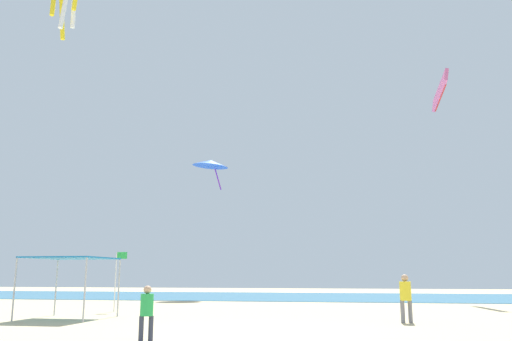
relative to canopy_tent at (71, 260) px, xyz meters
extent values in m
cube|color=#D1BA8C|center=(8.79, -3.38, -2.55)|extent=(110.00, 110.00, 0.10)
cube|color=teal|center=(8.79, 24.76, -2.49)|extent=(110.00, 18.15, 0.03)
cylinder|color=#B2B2B7|center=(-1.58, -1.58, -1.22)|extent=(0.07, 0.07, 2.57)
cylinder|color=#B2B2B7|center=(1.58, -1.58, -1.22)|extent=(0.07, 0.07, 2.57)
cylinder|color=#B2B2B7|center=(-1.58, 1.58, -1.22)|extent=(0.07, 0.07, 2.57)
cylinder|color=#B2B2B7|center=(1.58, 1.58, -1.22)|extent=(0.07, 0.07, 2.57)
cube|color=#1972B7|center=(0.00, 0.00, 0.10)|extent=(3.23, 3.22, 0.06)
cylinder|color=slate|center=(14.46, 0.71, -2.07)|extent=(0.17, 0.17, 0.86)
cylinder|color=slate|center=(14.15, 0.57, -2.07)|extent=(0.17, 0.17, 0.86)
cylinder|color=yellow|center=(14.31, 0.64, -1.27)|extent=(0.45, 0.45, 0.75)
sphere|color=tan|center=(14.31, 0.64, -0.76)|extent=(0.28, 0.28, 0.28)
cylinder|color=#33384C|center=(6.27, -6.97, -2.15)|extent=(0.14, 0.14, 0.72)
cylinder|color=#33384C|center=(6.50, -6.81, -2.15)|extent=(0.14, 0.14, 0.72)
cylinder|color=green|center=(6.38, -6.89, -1.48)|extent=(0.37, 0.37, 0.62)
sphere|color=tan|center=(6.38, -6.89, -1.05)|extent=(0.23, 0.23, 0.23)
cylinder|color=silver|center=(0.07, 4.41, -0.99)|extent=(0.06, 0.06, 3.04)
cube|color=green|center=(0.38, 4.41, 0.36)|extent=(0.55, 0.02, 0.35)
cylinder|color=white|center=(-3.25, 4.05, 15.06)|extent=(0.36, 0.55, 3.26)
cylinder|color=yellow|center=(-3.92, 3.92, 14.69)|extent=(0.51, 0.55, 4.00)
cone|color=blue|center=(0.36, 21.47, 8.88)|extent=(3.74, 3.71, 0.84)
cylinder|color=purple|center=(0.65, 22.76, 7.88)|extent=(0.85, 0.29, 2.36)
cube|color=pink|center=(19.75, 21.10, 14.10)|extent=(0.99, 4.26, 2.59)
cube|color=red|center=(19.75, 21.10, 13.54)|extent=(0.55, 3.27, 1.43)
camera|label=1|loc=(12.30, -21.66, -0.61)|focal=36.81mm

